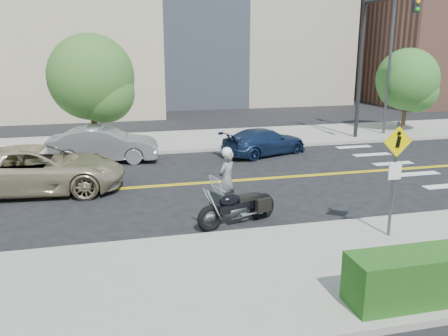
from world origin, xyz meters
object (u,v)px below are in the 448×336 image
Objects in this scene: pedestrian_sign at (395,168)px; suv at (39,169)px; motorcyclist at (227,177)px; parked_car_silver at (104,144)px; parked_car_blue at (264,142)px; motorcycle at (238,199)px.

suv is at bearing 144.78° from pedestrian_sign.
pedestrian_sign is at bearing 95.02° from motorcyclist.
suv reaches higher than parked_car_silver.
pedestrian_sign is 5.08m from motorcyclist.
parked_car_silver is at bearing 66.31° from parked_car_blue.
parked_car_silver is at bearing 95.08° from motorcycle.
pedestrian_sign is 4.27m from motorcycle.
motorcyclist is at bearing 69.22° from motorcycle.
motorcyclist reaches higher than suv.
motorcycle is at bearing 149.35° from pedestrian_sign.
parked_car_silver is at bearing 124.43° from pedestrian_sign.
pedestrian_sign is at bearing -138.15° from parked_car_silver.
pedestrian_sign reaches higher than parked_car_blue.
motorcycle is 9.20m from parked_car_silver.
parked_car_blue is (3.43, 6.55, -0.35)m from motorcyclist.
pedestrian_sign is 0.72× the size of parked_car_blue.
parked_car_blue is (7.17, -0.38, -0.15)m from parked_car_silver.
suv is (-5.85, 4.53, 0.05)m from motorcycle.
parked_car_silver reaches higher than parked_car_blue.
parked_car_blue is at bearing -85.63° from parked_car_silver.
parked_car_blue is (9.34, 3.51, -0.20)m from suv.
motorcycle is at bearing 48.70° from motorcyclist.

